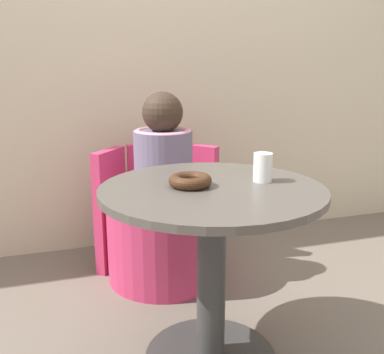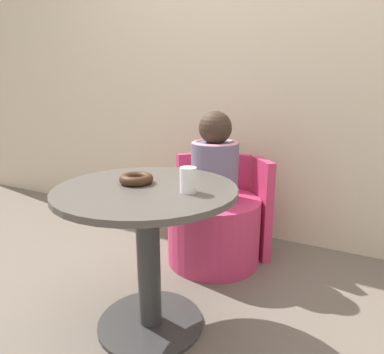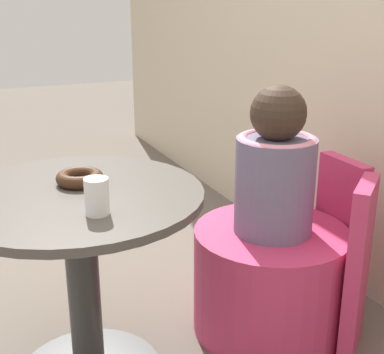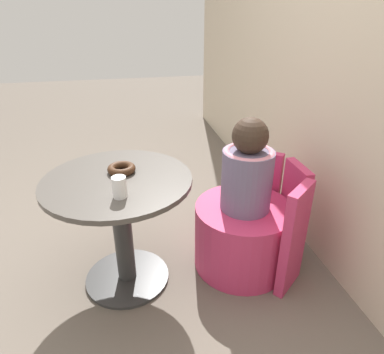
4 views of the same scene
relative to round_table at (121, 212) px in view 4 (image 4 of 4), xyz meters
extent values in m
plane|color=#665B51|center=(0.08, 0.04, -0.44)|extent=(12.00, 12.00, 0.00)
cube|color=beige|center=(0.08, 1.17, 0.76)|extent=(6.00, 0.06, 2.40)
cylinder|color=#333333|center=(0.00, 0.00, -0.43)|extent=(0.46, 0.46, 0.02)
cylinder|color=#333333|center=(0.00, 0.00, -0.13)|extent=(0.10, 0.10, 0.59)
cylinder|color=#4C4742|center=(0.00, 0.00, 0.18)|extent=(0.73, 0.73, 0.02)
cylinder|color=#C63360|center=(0.00, 0.66, -0.25)|extent=(0.54, 0.54, 0.39)
cube|color=#C63360|center=(0.00, 0.96, -0.14)|extent=(0.23, 0.05, 0.61)
cube|color=#C63360|center=(0.23, 0.85, -0.14)|extent=(0.19, 0.21, 0.61)
cube|color=#C63360|center=(-0.22, 0.85, -0.14)|extent=(0.19, 0.21, 0.61)
cylinder|color=slate|center=(0.00, 0.66, 0.11)|extent=(0.27, 0.27, 0.33)
torus|color=pink|center=(0.00, 0.66, 0.27)|extent=(0.26, 0.26, 0.04)
sphere|color=#38281E|center=(0.00, 0.66, 0.36)|extent=(0.18, 0.18, 0.18)
torus|color=#3D2314|center=(-0.07, 0.03, 0.21)|extent=(0.14, 0.14, 0.04)
cylinder|color=white|center=(0.18, 0.01, 0.24)|extent=(0.06, 0.06, 0.10)
camera|label=1|loc=(-0.48, -1.29, 0.57)|focal=42.00mm
camera|label=2|loc=(0.76, -1.07, 0.56)|focal=32.00mm
camera|label=3|loc=(1.42, -0.29, 0.72)|focal=50.00mm
camera|label=4|loc=(1.50, 0.05, 0.94)|focal=32.00mm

